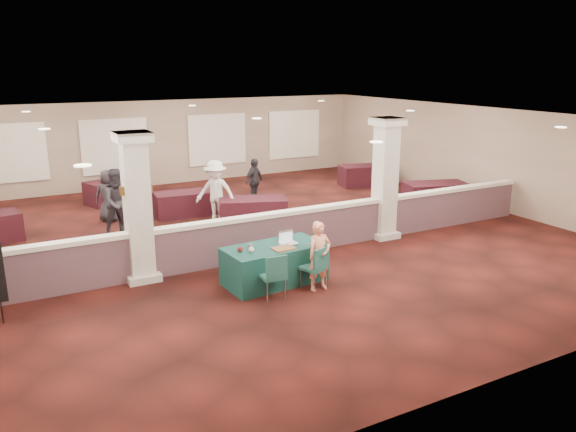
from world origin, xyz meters
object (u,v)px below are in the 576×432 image
far_table_back_right (365,175)px  attendee_b (216,192)px  far_table_front_center (253,211)px  far_table_back_center (185,204)px  attendee_a (119,202)px  near_table (274,264)px  conf_chair_side (274,273)px  far_table_front_right (435,195)px  far_table_back_left (116,191)px  attendee_d (108,196)px  attendee_c (254,181)px  conf_chair_main (317,265)px  woman (319,256)px

far_table_back_right → attendee_b: 7.32m
far_table_front_center → far_table_back_center: size_ratio=1.07×
far_table_back_center → far_table_back_right: size_ratio=0.93×
far_table_back_center → attendee_a: size_ratio=0.98×
far_table_front_center → near_table: bearing=-109.1°
conf_chair_side → far_table_front_center: size_ratio=0.49×
near_table → conf_chair_side: 0.91m
far_table_front_center → far_table_front_right: size_ratio=0.97×
far_table_front_center → far_table_back_left: size_ratio=1.02×
attendee_d → far_table_back_left: bearing=-85.3°
attendee_a → attendee_c: size_ratio=1.21×
far_table_front_center → attendee_c: size_ratio=1.28×
far_table_front_right → conf_chair_main: bearing=-149.7°
near_table → far_table_back_left: 9.03m
attendee_d → far_table_front_right: bearing=-178.0°
far_table_front_right → attendee_b: size_ratio=1.07×
conf_chair_main → near_table: bearing=109.8°
conf_chair_side → attendee_d: size_ratio=0.61×
far_table_back_center → attendee_c: bearing=8.0°
woman → attendee_c: attendee_c is taller
far_table_front_right → conf_chair_side: bearing=-152.7°
near_table → far_table_back_right: (7.55, 7.14, -0.02)m
woman → far_table_back_right: (6.91, 7.92, -0.34)m
conf_chair_side → far_table_back_center: size_ratio=0.52×
far_table_back_left → far_table_back_right: (9.00, -1.78, 0.01)m
conf_chair_side → woman: (1.05, 0.01, 0.17)m
conf_chair_side → attendee_d: attendee_d is taller
far_table_front_right → attendee_b: bearing=166.9°
far_table_front_center → far_table_back_center: (-1.41, 1.94, -0.03)m
woman → far_table_back_center: bearing=92.4°
conf_chair_main → far_table_front_center: size_ratio=0.47×
far_table_front_center → far_table_back_left: 5.50m
far_table_front_right → attendee_a: (-9.69, 1.75, 0.51)m
woman → attendee_a: (-2.78, 5.84, 0.19)m
far_table_back_left → attendee_d: 2.44m
woman → far_table_back_right: bearing=46.7°
woman → attendee_c: 7.59m
attendee_c → attendee_d: size_ratio=0.98×
near_table → attendee_b: bearing=78.7°
far_table_front_right → attendee_b: (-6.95, 1.61, 0.53)m
attendee_b → attendee_d: bearing=-169.7°
attendee_a → conf_chair_main: bearing=-70.0°
conf_chair_side → attendee_b: 5.81m
attendee_c → far_table_back_right: bearing=-23.0°
attendee_b → far_table_back_left: bearing=159.3°
far_table_front_right → far_table_back_right: bearing=90.0°
far_table_front_right → far_table_back_left: 10.61m
far_table_front_center → conf_chair_main: bearing=-99.9°
far_table_back_center → attendee_d: attendee_d is taller
conf_chair_side → woman: bearing=4.6°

